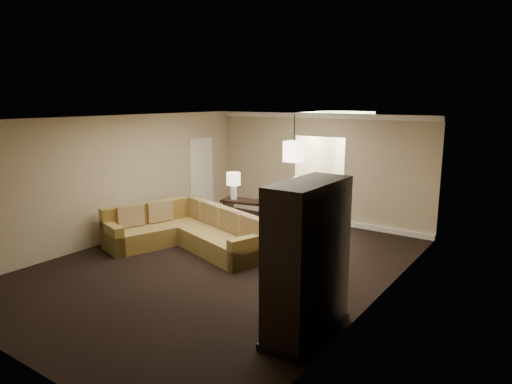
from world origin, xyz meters
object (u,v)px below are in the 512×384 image
Objects in this scene: coffee_table at (244,245)px; console_table at (266,216)px; person at (357,177)px; sectional_sofa at (188,232)px; armoire at (307,263)px; drink_table at (306,239)px.

console_table reaches higher than coffee_table.
coffee_table is at bearing 88.90° from person.
sectional_sofa is 5.43m from person.
armoire reaches higher than sectional_sofa.
console_table is 1.03× the size of armoire.
drink_table is at bearing 104.25° from person.
console_table is at bearing 77.42° from sectional_sofa.
person reaches higher than console_table.
armoire is (2.91, -3.42, 0.53)m from console_table.
sectional_sofa is at bearing 76.23° from person.
drink_table is at bearing 19.93° from coffee_table.
coffee_table is 4.84m from person.
coffee_table is at bearing 140.21° from armoire.
console_table is at bearing 130.36° from armoire.
coffee_table is at bearing -160.07° from drink_table.
console_table is (-0.29, 1.24, 0.30)m from coffee_table.
drink_table is (2.43, 0.80, 0.07)m from sectional_sofa.
console_table is (0.94, 1.60, 0.14)m from sectional_sofa.
person is at bearing 67.09° from console_table.
sectional_sofa is 1.66× the size of armoire.
armoire reaches higher than person.
armoire reaches higher than coffee_table.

